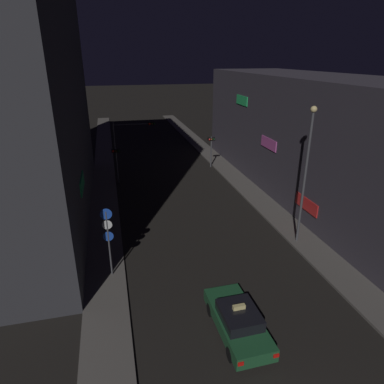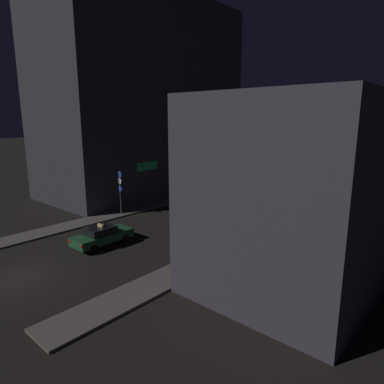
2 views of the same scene
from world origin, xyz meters
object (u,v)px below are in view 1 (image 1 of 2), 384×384
taxi (238,320)px  traffic_light_right_kerb (211,145)px  traffic_light_left_kerb (116,158)px  traffic_light_overhead (131,135)px  sign_pole_left (108,236)px  street_lamp_near_block (306,167)px

taxi → traffic_light_right_kerb: size_ratio=1.29×
traffic_light_left_kerb → traffic_light_right_kerb: traffic_light_left_kerb is taller
traffic_light_left_kerb → traffic_light_overhead: bearing=67.3°
traffic_light_overhead → sign_pole_left: size_ratio=1.27×
sign_pole_left → street_lamp_near_block: street_lamp_near_block is taller
taxi → traffic_light_right_kerb: traffic_light_right_kerb is taller
taxi → street_lamp_near_block: street_lamp_near_block is taller
traffic_light_right_kerb → sign_pole_left: 21.58m
taxi → traffic_light_overhead: (-2.65, 25.50, 3.05)m
traffic_light_right_kerb → street_lamp_near_block: bearing=-87.3°
taxi → sign_pole_left: 8.09m
traffic_light_overhead → street_lamp_near_block: street_lamp_near_block is taller
traffic_light_overhead → sign_pole_left: (-2.73, -19.77, -1.15)m
traffic_light_overhead → street_lamp_near_block: bearing=-63.3°
traffic_light_overhead → traffic_light_right_kerb: bearing=-9.4°
traffic_light_left_kerb → sign_pole_left: sign_pole_left is taller
taxi → traffic_light_overhead: size_ratio=0.86×
street_lamp_near_block → sign_pole_left: bearing=-175.5°
taxi → street_lamp_near_block: bearing=44.5°
traffic_light_right_kerb → street_lamp_near_block: 17.62m
traffic_light_overhead → street_lamp_near_block: 21.12m
traffic_light_overhead → traffic_light_right_kerb: traffic_light_overhead is taller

